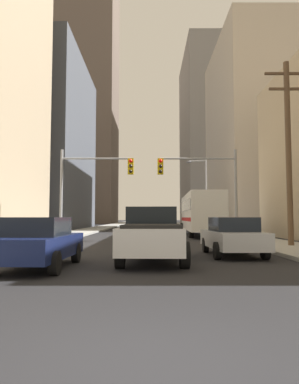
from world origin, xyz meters
name	(u,v)px	position (x,y,z in m)	size (l,w,h in m)	color
ground_plane	(144,369)	(0.00, 0.00, 0.00)	(400.00, 400.00, 0.00)	black
sidewalk_left	(105,227)	(-6.71, 50.00, 0.07)	(3.14, 160.00, 0.15)	#9E9E99
sidewalk_right	(194,227)	(6.71, 50.00, 0.07)	(3.14, 160.00, 0.15)	#9E9E99
city_bus	(201,212)	(4.31, 25.93, 1.93)	(2.89, 11.58, 3.40)	silver
pickup_truck_white	(153,234)	(0.14, 8.85, 0.93)	(2.20, 5.46, 1.90)	white
sedan_navy	(39,242)	(-3.29, 7.01, 0.77)	(1.95, 4.25, 1.52)	#141E4C
sedan_silver	(233,236)	(3.36, 10.47, 0.77)	(1.95, 4.26, 1.52)	#B7BABF
sedan_grey	(150,225)	(0.05, 29.31, 0.77)	(1.95, 4.23, 1.52)	slate
traffic_signal_near_left	(94,178)	(-3.64, 19.50, 4.09)	(4.84, 0.44, 6.00)	gray
traffic_signal_near_right	(202,178)	(3.45, 19.50, 4.11)	(5.24, 0.44, 6.00)	gray
utility_pole_right	(289,148)	(7.03, 13.87, 4.98)	(2.20, 0.28, 9.42)	brown
street_lamp_right	(204,188)	(5.52, 32.35, 4.51)	(2.10, 0.32, 7.50)	gray
building_left_mid_office	(12,144)	(-19.35, 45.37, 11.76)	(20.35, 21.66, 23.52)	#4C515B
building_left_far_tower	(85,97)	(-17.65, 90.33, 34.04)	(17.09, 19.99, 68.09)	#66564C
building_right_mid_block	(273,135)	(17.10, 44.62, 12.91)	(15.36, 19.68, 25.83)	#B7A893
building_right_far_highrise	(227,138)	(20.48, 89.03, 22.54)	(22.51, 27.90, 45.09)	gray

